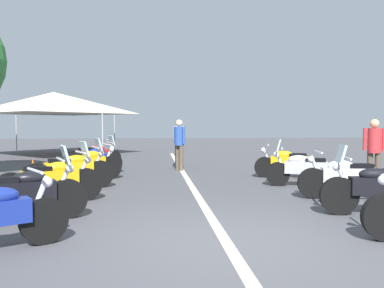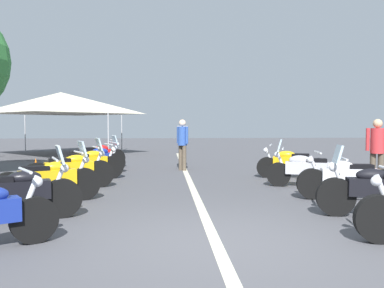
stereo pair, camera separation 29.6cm
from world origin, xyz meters
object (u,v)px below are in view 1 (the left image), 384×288
(motorcycle_left_row_5, at_px, (92,159))
(bystander_0, at_px, (374,147))
(motorcycle_left_row_1, at_px, (20,193))
(motorcycle_left_row_3, at_px, (70,170))
(motorcycle_right_row_1, at_px, (383,188))
(motorcycle_right_row_3, at_px, (305,169))
(motorcycle_left_row_2, at_px, (51,180))
(bystander_2, at_px, (179,141))
(motorcycle_left_row_6, at_px, (93,155))
(bystander_1, at_px, (179,139))
(traffic_cone_0, at_px, (33,170))
(motorcycle_left_row_4, at_px, (86,164))
(event_tent, at_px, (54,103))
(motorcycle_right_row_4, at_px, (289,163))
(motorcycle_right_row_2, at_px, (348,177))

(motorcycle_left_row_5, bearing_deg, bystander_0, -47.74)
(motorcycle_left_row_1, relative_size, motorcycle_left_row_3, 1.01)
(motorcycle_right_row_1, distance_m, motorcycle_right_row_3, 3.21)
(motorcycle_left_row_1, height_order, motorcycle_left_row_2, motorcycle_left_row_2)
(bystander_0, relative_size, bystander_2, 0.99)
(motorcycle_left_row_2, xyz_separation_m, motorcycle_right_row_3, (1.62, -5.76, -0.02))
(motorcycle_left_row_1, distance_m, motorcycle_left_row_6, 7.87)
(motorcycle_left_row_6, relative_size, motorcycle_right_row_1, 0.89)
(motorcycle_left_row_3, relative_size, bystander_1, 1.18)
(motorcycle_left_row_1, relative_size, bystander_1, 1.19)
(motorcycle_left_row_1, distance_m, traffic_cone_0, 5.16)
(motorcycle_left_row_4, relative_size, traffic_cone_0, 3.15)
(motorcycle_left_row_1, distance_m, motorcycle_right_row_1, 6.01)
(event_tent, bearing_deg, traffic_cone_0, -169.92)
(motorcycle_right_row_4, bearing_deg, motorcycle_right_row_2, 110.69)
(motorcycle_right_row_2, bearing_deg, motorcycle_left_row_1, 23.47)
(event_tent, bearing_deg, bystander_0, -136.89)
(motorcycle_left_row_1, bearing_deg, motorcycle_right_row_2, -8.18)
(motorcycle_left_row_4, xyz_separation_m, bystander_0, (-1.69, -7.43, 0.53))
(motorcycle_left_row_4, distance_m, bystander_0, 7.64)
(motorcycle_left_row_5, distance_m, motorcycle_right_row_1, 8.66)
(motorcycle_left_row_2, height_order, motorcycle_right_row_4, motorcycle_left_row_2)
(motorcycle_right_row_1, bearing_deg, motorcycle_left_row_1, 10.58)
(motorcycle_left_row_1, height_order, motorcycle_right_row_3, motorcycle_left_row_1)
(motorcycle_left_row_3, height_order, bystander_1, bystander_1)
(traffic_cone_0, relative_size, bystander_1, 0.35)
(motorcycle_right_row_3, relative_size, bystander_1, 1.11)
(motorcycle_left_row_2, bearing_deg, bystander_2, 35.37)
(motorcycle_left_row_3, xyz_separation_m, motorcycle_left_row_5, (3.09, -0.06, -0.01))
(motorcycle_right_row_4, height_order, bystander_1, bystander_1)
(motorcycle_left_row_4, distance_m, event_tent, 10.36)
(event_tent, bearing_deg, motorcycle_left_row_2, -166.75)
(traffic_cone_0, bearing_deg, motorcycle_right_row_3, -104.59)
(motorcycle_right_row_3, distance_m, traffic_cone_0, 7.37)
(motorcycle_left_row_5, bearing_deg, event_tent, 86.65)
(motorcycle_left_row_1, xyz_separation_m, motorcycle_right_row_2, (1.48, -6.17, -0.01))
(motorcycle_left_row_2, relative_size, event_tent, 0.31)
(traffic_cone_0, height_order, bystander_0, bystander_0)
(motorcycle_left_row_3, distance_m, motorcycle_left_row_6, 4.62)
(bystander_1, bearing_deg, motorcycle_right_row_1, -21.90)
(motorcycle_right_row_3, bearing_deg, bystander_0, -162.78)
(motorcycle_left_row_6, relative_size, bystander_2, 1.12)
(motorcycle_right_row_1, relative_size, bystander_0, 1.28)
(motorcycle_right_row_3, xyz_separation_m, event_tent, (11.27, 8.80, 2.19))
(motorcycle_left_row_2, height_order, motorcycle_right_row_3, motorcycle_left_row_2)
(motorcycle_right_row_3, relative_size, motorcycle_right_row_4, 0.97)
(motorcycle_right_row_4, bearing_deg, motorcycle_right_row_1, 108.13)
(motorcycle_left_row_2, xyz_separation_m, motorcycle_right_row_4, (3.25, -5.93, -0.03))
(traffic_cone_0, bearing_deg, motorcycle_left_row_3, -141.95)
(motorcycle_left_row_2, bearing_deg, motorcycle_left_row_6, 64.27)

